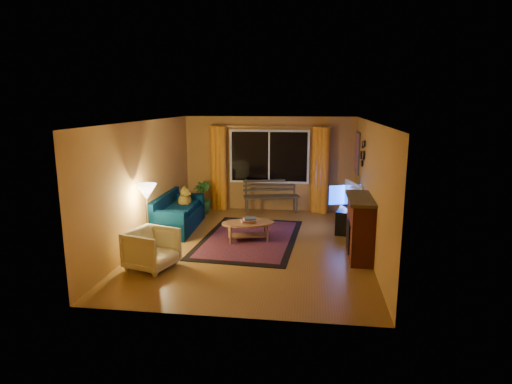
# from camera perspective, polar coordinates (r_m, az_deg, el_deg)

# --- Properties ---
(floor) EXTENTS (4.50, 6.00, 0.02)m
(floor) POSITION_cam_1_polar(r_m,az_deg,el_deg) (8.80, -0.26, -7.17)
(floor) COLOR brown
(floor) RESTS_ON ground
(ceiling) EXTENTS (4.50, 6.00, 0.02)m
(ceiling) POSITION_cam_1_polar(r_m,az_deg,el_deg) (8.32, -0.27, 9.46)
(ceiling) COLOR white
(ceiling) RESTS_ON ground
(wall_back) EXTENTS (4.50, 0.02, 2.50)m
(wall_back) POSITION_cam_1_polar(r_m,az_deg,el_deg) (11.42, 1.78, 3.77)
(wall_back) COLOR #B5813B
(wall_back) RESTS_ON ground
(wall_left) EXTENTS (0.02, 6.00, 2.50)m
(wall_left) POSITION_cam_1_polar(r_m,az_deg,el_deg) (9.05, -14.60, 1.24)
(wall_left) COLOR #B5813B
(wall_left) RESTS_ON ground
(wall_right) EXTENTS (0.02, 6.00, 2.50)m
(wall_right) POSITION_cam_1_polar(r_m,az_deg,el_deg) (8.47, 15.07, 0.50)
(wall_right) COLOR #B5813B
(wall_right) RESTS_ON ground
(window) EXTENTS (2.00, 0.02, 1.30)m
(window) POSITION_cam_1_polar(r_m,az_deg,el_deg) (11.33, 1.75, 4.72)
(window) COLOR black
(window) RESTS_ON wall_back
(curtain_rod) EXTENTS (3.20, 0.03, 0.03)m
(curtain_rod) POSITION_cam_1_polar(r_m,az_deg,el_deg) (11.21, 1.76, 8.75)
(curtain_rod) COLOR #BF8C3F
(curtain_rod) RESTS_ON wall_back
(curtain_left) EXTENTS (0.36, 0.36, 2.24)m
(curtain_left) POSITION_cam_1_polar(r_m,az_deg,el_deg) (11.52, -5.00, 3.15)
(curtain_left) COLOR orange
(curtain_left) RESTS_ON ground
(curtain_right) EXTENTS (0.36, 0.36, 2.24)m
(curtain_right) POSITION_cam_1_polar(r_m,az_deg,el_deg) (11.25, 8.57, 2.85)
(curtain_right) COLOR orange
(curtain_right) RESTS_ON ground
(bench) EXTENTS (1.50, 0.78, 0.43)m
(bench) POSITION_cam_1_polar(r_m,az_deg,el_deg) (11.29, 2.04, -1.67)
(bench) COLOR #362F20
(bench) RESTS_ON ground
(potted_plant) EXTENTS (0.55, 0.55, 0.83)m
(potted_plant) POSITION_cam_1_polar(r_m,az_deg,el_deg) (11.25, -7.19, -0.75)
(potted_plant) COLOR #235B1E
(potted_plant) RESTS_ON ground
(sofa) EXTENTS (0.91, 1.99, 0.79)m
(sofa) POSITION_cam_1_polar(r_m,az_deg,el_deg) (9.98, -10.46, -2.62)
(sofa) COLOR black
(sofa) RESTS_ON ground
(dog) EXTENTS (0.49, 0.56, 0.51)m
(dog) POSITION_cam_1_polar(r_m,az_deg,el_deg) (10.31, -9.50, -0.68)
(dog) COLOR olive
(dog) RESTS_ON sofa
(armchair) EXTENTS (0.90, 0.93, 0.77)m
(armchair) POSITION_cam_1_polar(r_m,az_deg,el_deg) (7.73, -13.74, -7.16)
(armchair) COLOR beige
(armchair) RESTS_ON ground
(floor_lamp) EXTENTS (0.27, 0.27, 1.31)m
(floor_lamp) POSITION_cam_1_polar(r_m,az_deg,el_deg) (8.55, -14.24, -3.44)
(floor_lamp) COLOR #BF8C3F
(floor_lamp) RESTS_ON ground
(rug) EXTENTS (2.17, 3.22, 0.02)m
(rug) POSITION_cam_1_polar(r_m,az_deg,el_deg) (9.20, -0.85, -6.18)
(rug) COLOR maroon
(rug) RESTS_ON ground
(coffee_table) EXTENTS (1.35, 1.35, 0.40)m
(coffee_table) POSITION_cam_1_polar(r_m,az_deg,el_deg) (9.01, -1.05, -5.28)
(coffee_table) COLOR #95663F
(coffee_table) RESTS_ON ground
(tv_console) EXTENTS (0.68, 1.32, 0.53)m
(tv_console) POSITION_cam_1_polar(r_m,az_deg,el_deg) (10.06, 12.26, -3.37)
(tv_console) COLOR black
(tv_console) RESTS_ON ground
(television) EXTENTS (0.41, 0.95, 0.55)m
(television) POSITION_cam_1_polar(r_m,az_deg,el_deg) (9.93, 12.39, -0.37)
(television) COLOR black
(television) RESTS_ON tv_console
(fireplace) EXTENTS (0.40, 1.20, 1.10)m
(fireplace) POSITION_cam_1_polar(r_m,az_deg,el_deg) (8.22, 13.70, -4.80)
(fireplace) COLOR maroon
(fireplace) RESTS_ON ground
(mirror_cluster) EXTENTS (0.06, 0.60, 0.56)m
(mirror_cluster) POSITION_cam_1_polar(r_m,az_deg,el_deg) (9.66, 13.97, 5.22)
(mirror_cluster) COLOR black
(mirror_cluster) RESTS_ON wall_right
(painting) EXTENTS (0.04, 0.76, 0.96)m
(painting) POSITION_cam_1_polar(r_m,az_deg,el_deg) (10.81, 13.33, 5.13)
(painting) COLOR orange
(painting) RESTS_ON wall_right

